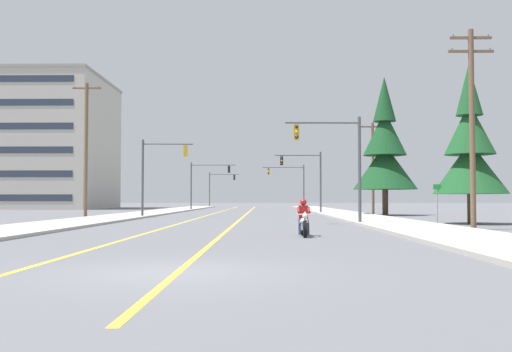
# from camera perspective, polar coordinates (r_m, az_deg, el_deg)

# --- Properties ---
(ground_plane) EXTENTS (400.00, 400.00, 0.00)m
(ground_plane) POSITION_cam_1_polar(r_m,az_deg,el_deg) (11.74, -8.72, -9.38)
(ground_plane) COLOR #5B5B60
(lane_stripe_center) EXTENTS (0.16, 100.00, 0.01)m
(lane_stripe_center) POSITION_cam_1_polar(r_m,az_deg,el_deg) (56.54, -0.92, -3.76)
(lane_stripe_center) COLOR yellow
(lane_stripe_center) RESTS_ON ground
(lane_stripe_left) EXTENTS (0.16, 100.00, 0.01)m
(lane_stripe_left) POSITION_cam_1_polar(r_m,az_deg,el_deg) (56.73, -4.24, -3.75)
(lane_stripe_left) COLOR yellow
(lane_stripe_left) RESTS_ON ground
(sidewalk_kerb_right) EXTENTS (4.40, 110.00, 0.14)m
(sidewalk_kerb_right) POSITION_cam_1_polar(r_m,az_deg,el_deg) (52.04, 8.98, -3.78)
(sidewalk_kerb_right) COLOR #ADA89E
(sidewalk_kerb_right) RESTS_ON ground
(sidewalk_kerb_left) EXTENTS (4.40, 110.00, 0.14)m
(sidewalk_kerb_left) POSITION_cam_1_polar(r_m,az_deg,el_deg) (52.72, -11.49, -3.75)
(sidewalk_kerb_left) COLOR #ADA89E
(sidewalk_kerb_left) RESTS_ON ground
(motorcycle_with_rider) EXTENTS (0.70, 2.19, 1.46)m
(motorcycle_with_rider) POSITION_cam_1_polar(r_m,az_deg,el_deg) (22.59, 4.74, -4.48)
(motorcycle_with_rider) COLOR black
(motorcycle_with_rider) RESTS_ON ground
(traffic_signal_near_right) EXTENTS (4.37, 0.46, 6.20)m
(traffic_signal_near_right) POSITION_cam_1_polar(r_m,az_deg,el_deg) (33.48, 8.15, 2.21)
(traffic_signal_near_right) COLOR #47474C
(traffic_signal_near_right) RESTS_ON ground
(traffic_signal_near_left) EXTENTS (4.08, 0.50, 6.20)m
(traffic_signal_near_left) POSITION_cam_1_polar(r_m,az_deg,el_deg) (46.61, -9.77, 0.94)
(traffic_signal_near_left) COLOR #47474C
(traffic_signal_near_left) RESTS_ON ground
(traffic_signal_mid_right) EXTENTS (4.69, 0.37, 6.20)m
(traffic_signal_mid_right) POSITION_cam_1_polar(r_m,az_deg,el_deg) (58.08, 5.11, 0.32)
(traffic_signal_mid_right) COLOR #47474C
(traffic_signal_mid_right) RESTS_ON ground
(traffic_signal_mid_left) EXTENTS (5.89, 0.39, 6.20)m
(traffic_signal_mid_left) POSITION_cam_1_polar(r_m,az_deg,el_deg) (74.90, -5.13, -0.21)
(traffic_signal_mid_left) COLOR #47474C
(traffic_signal_mid_left) RESTS_ON ground
(traffic_signal_far_right) EXTENTS (5.85, 0.50, 6.20)m
(traffic_signal_far_right) POSITION_cam_1_polar(r_m,az_deg,el_deg) (79.95, 3.52, -0.34)
(traffic_signal_far_right) COLOR #47474C
(traffic_signal_far_right) RESTS_ON ground
(traffic_signal_far_left) EXTENTS (5.33, 0.48, 6.20)m
(traffic_signal_far_left) POSITION_cam_1_polar(r_m,az_deg,el_deg) (103.01, -3.77, -0.79)
(traffic_signal_far_left) COLOR #47474C
(traffic_signal_far_left) RESTS_ON ground
(utility_pole_right_near) EXTENTS (2.15, 0.26, 9.52)m
(utility_pole_right_near) POSITION_cam_1_polar(r_m,az_deg,el_deg) (29.19, 20.59, 5.07)
(utility_pole_right_near) COLOR brown
(utility_pole_right_near) RESTS_ON ground
(utility_pole_left_near) EXTENTS (2.24, 0.26, 10.44)m
(utility_pole_left_near) POSITION_cam_1_polar(r_m,az_deg,el_deg) (46.37, -16.46, 2.74)
(utility_pole_left_near) COLOR brown
(utility_pole_left_near) RESTS_ON ground
(utility_pole_right_far) EXTENTS (2.31, 0.26, 8.89)m
(utility_pole_right_far) POSITION_cam_1_polar(r_m,az_deg,el_deg) (57.15, 11.49, 0.98)
(utility_pole_right_far) COLOR brown
(utility_pole_right_far) RESTS_ON ground
(conifer_tree_right_verge_near) EXTENTS (4.28, 4.28, 9.43)m
(conifer_tree_right_verge_near) POSITION_cam_1_polar(r_m,az_deg,el_deg) (35.96, 20.41, 2.43)
(conifer_tree_right_verge_near) COLOR #423023
(conifer_tree_right_verge_near) RESTS_ON ground
(conifer_tree_right_verge_far) EXTENTS (5.66, 5.66, 12.46)m
(conifer_tree_right_verge_far) POSITION_cam_1_polar(r_m,az_deg,el_deg) (52.79, 12.63, 2.39)
(conifer_tree_right_verge_far) COLOR #423023
(conifer_tree_right_verge_far) RESTS_ON ground
(apartment_building_far_left_block) EXTENTS (18.32, 20.30, 19.72)m
(apartment_building_far_left_block) POSITION_cam_1_polar(r_m,az_deg,el_deg) (93.24, -20.13, 3.03)
(apartment_building_far_left_block) COLOR #B2ADA3
(apartment_building_far_left_block) RESTS_ON ground
(street_sign) EXTENTS (0.44, 0.07, 2.40)m
(street_sign) POSITION_cam_1_polar(r_m,az_deg,el_deg) (34.85, 17.48, -2.11)
(street_sign) COLOR gray
(street_sign) RESTS_ON ground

